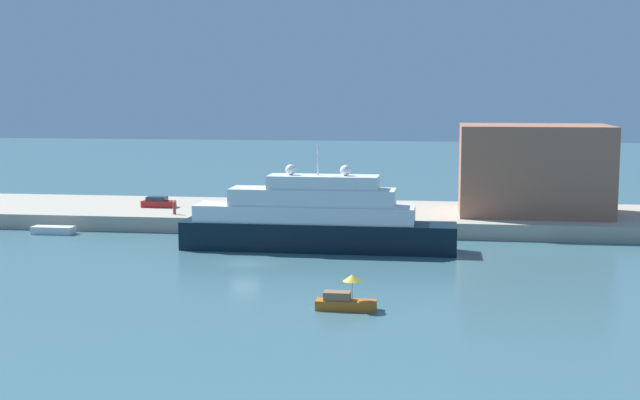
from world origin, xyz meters
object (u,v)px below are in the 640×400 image
object	(u,v)px
large_yacht	(314,220)
work_barge	(53,230)
small_motorboat	(345,299)
parked_car	(158,203)
harbor_building	(534,170)
person_figure	(174,208)
mooring_bollard	(259,215)

from	to	relation	value
large_yacht	work_barge	size ratio (longest dim) A/B	5.91
small_motorboat	parked_car	bearing A→B (deg)	124.54
work_barge	harbor_building	distance (m)	56.07
person_figure	mooring_bollard	bearing A→B (deg)	-9.05
work_barge	mooring_bollard	world-z (taller)	mooring_bollard
large_yacht	small_motorboat	xyz separation A→B (m)	(5.86, -24.02, -2.26)
large_yacht	person_figure	world-z (taller)	large_yacht
small_motorboat	person_figure	bearing A→B (deg)	124.63
work_barge	parked_car	distance (m)	14.17
parked_car	mooring_bollard	size ratio (longest dim) A/B	4.87
work_barge	person_figure	distance (m)	13.88
large_yacht	harbor_building	world-z (taller)	harbor_building
large_yacht	small_motorboat	distance (m)	24.83
person_figure	mooring_bollard	world-z (taller)	person_figure
parked_car	mooring_bollard	bearing A→B (deg)	-27.43
large_yacht	person_figure	bearing A→B (deg)	149.30
harbor_building	work_barge	bearing A→B (deg)	-167.97
large_yacht	harbor_building	bearing A→B (deg)	36.32
work_barge	small_motorboat	bearing A→B (deg)	-38.93
large_yacht	person_figure	size ratio (longest dim) A/B	17.30
work_barge	person_figure	xyz separation A→B (m)	(12.74, 5.10, 2.10)
harbor_building	parked_car	xyz separation A→B (m)	(-45.65, -0.68, -4.65)
person_figure	parked_car	bearing A→B (deg)	124.01
small_motorboat	harbor_building	size ratio (longest dim) A/B	0.26
mooring_bollard	parked_car	bearing A→B (deg)	152.57
small_motorboat	parked_car	distance (m)	49.37
harbor_building	mooring_bollard	size ratio (longest dim) A/B	20.46
small_motorboat	mooring_bollard	xyz separation A→B (m)	(-13.53, 33.14, 1.40)
large_yacht	parked_car	distance (m)	27.68
mooring_bollard	person_figure	bearing A→B (deg)	170.95
work_barge	parked_car	size ratio (longest dim) A/B	1.16
small_motorboat	work_barge	xyz separation A→B (m)	(-36.79, 29.72, -0.37)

